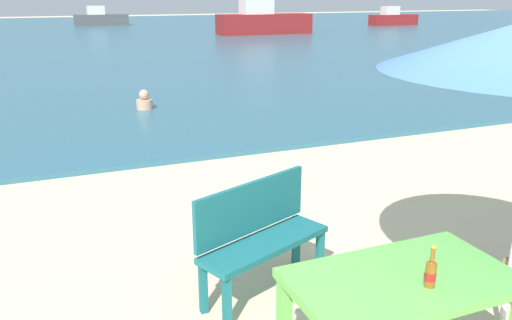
{
  "coord_description": "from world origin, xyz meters",
  "views": [
    {
      "loc": [
        -2.42,
        -2.26,
        2.42
      ],
      "look_at": [
        -0.25,
        3.0,
        0.6
      ],
      "focal_mm": 36.8,
      "sensor_mm": 36.0,
      "label": 1
    }
  ],
  "objects_px": {
    "picnic_table_green": "(401,292)",
    "boat_ferry": "(263,21)",
    "swimmer_person": "(144,101)",
    "boat_barge": "(393,18)",
    "bench_teal_center": "(259,231)",
    "boat_cargo_ship": "(101,18)",
    "beer_bottle_amber": "(431,272)"
  },
  "relations": [
    {
      "from": "boat_barge",
      "to": "boat_cargo_ship",
      "type": "bearing_deg",
      "value": 158.08
    },
    {
      "from": "swimmer_person",
      "to": "boat_cargo_ship",
      "type": "distance_m",
      "value": 30.9
    },
    {
      "from": "bench_teal_center",
      "to": "boat_cargo_ship",
      "type": "xyz_separation_m",
      "value": [
        3.17,
        38.09,
        0.05
      ]
    },
    {
      "from": "bench_teal_center",
      "to": "boat_barge",
      "type": "bearing_deg",
      "value": 51.96
    },
    {
      "from": "picnic_table_green",
      "to": "beer_bottle_amber",
      "type": "height_order",
      "value": "beer_bottle_amber"
    },
    {
      "from": "bench_teal_center",
      "to": "swimmer_person",
      "type": "distance_m",
      "value": 7.33
    },
    {
      "from": "swimmer_person",
      "to": "beer_bottle_amber",
      "type": "bearing_deg",
      "value": -89.9
    },
    {
      "from": "picnic_table_green",
      "to": "boat_ferry",
      "type": "height_order",
      "value": "boat_ferry"
    },
    {
      "from": "bench_teal_center",
      "to": "boat_barge",
      "type": "xyz_separation_m",
      "value": [
        23.42,
        29.93,
        0.03
      ]
    },
    {
      "from": "bench_teal_center",
      "to": "boat_cargo_ship",
      "type": "bearing_deg",
      "value": 85.24
    },
    {
      "from": "boat_ferry",
      "to": "boat_cargo_ship",
      "type": "height_order",
      "value": "boat_ferry"
    },
    {
      "from": "swimmer_person",
      "to": "boat_cargo_ship",
      "type": "bearing_deg",
      "value": 84.95
    },
    {
      "from": "boat_ferry",
      "to": "swimmer_person",
      "type": "bearing_deg",
      "value": -119.96
    },
    {
      "from": "bench_teal_center",
      "to": "swimmer_person",
      "type": "height_order",
      "value": "bench_teal_center"
    },
    {
      "from": "boat_ferry",
      "to": "boat_cargo_ship",
      "type": "bearing_deg",
      "value": 122.23
    },
    {
      "from": "picnic_table_green",
      "to": "boat_cargo_ship",
      "type": "height_order",
      "value": "boat_cargo_ship"
    },
    {
      "from": "picnic_table_green",
      "to": "boat_cargo_ship",
      "type": "relative_size",
      "value": 0.36
    },
    {
      "from": "beer_bottle_amber",
      "to": "boat_ferry",
      "type": "bearing_deg",
      "value": 68.75
    },
    {
      "from": "boat_barge",
      "to": "picnic_table_green",
      "type": "bearing_deg",
      "value": -126.37
    },
    {
      "from": "bench_teal_center",
      "to": "boat_cargo_ship",
      "type": "height_order",
      "value": "boat_cargo_ship"
    },
    {
      "from": "boat_cargo_ship",
      "to": "picnic_table_green",
      "type": "bearing_deg",
      "value": -94.03
    },
    {
      "from": "picnic_table_green",
      "to": "bench_teal_center",
      "type": "height_order",
      "value": "bench_teal_center"
    },
    {
      "from": "boat_ferry",
      "to": "boat_cargo_ship",
      "type": "relative_size",
      "value": 1.44
    },
    {
      "from": "swimmer_person",
      "to": "boat_barge",
      "type": "xyz_separation_m",
      "value": [
        22.97,
        22.63,
        0.34
      ]
    },
    {
      "from": "swimmer_person",
      "to": "picnic_table_green",
      "type": "bearing_deg",
      "value": -90.36
    },
    {
      "from": "picnic_table_green",
      "to": "boat_ferry",
      "type": "bearing_deg",
      "value": 68.51
    },
    {
      "from": "bench_teal_center",
      "to": "picnic_table_green",
      "type": "bearing_deg",
      "value": -73.69
    },
    {
      "from": "bench_teal_center",
      "to": "boat_ferry",
      "type": "distance_m",
      "value": 27.91
    },
    {
      "from": "boat_barge",
      "to": "boat_ferry",
      "type": "bearing_deg",
      "value": -160.91
    },
    {
      "from": "beer_bottle_amber",
      "to": "boat_barge",
      "type": "relative_size",
      "value": 0.07
    },
    {
      "from": "picnic_table_green",
      "to": "bench_teal_center",
      "type": "xyz_separation_m",
      "value": [
        -0.39,
        1.34,
        -0.11
      ]
    },
    {
      "from": "boat_cargo_ship",
      "to": "boat_ferry",
      "type": "bearing_deg",
      "value": -57.77
    }
  ]
}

